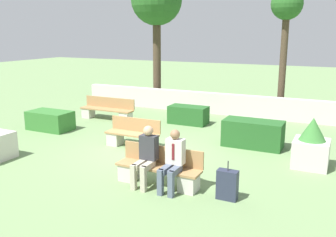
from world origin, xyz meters
The scene contains 14 objects.
ground_plane centered at (0.00, 0.00, 0.00)m, with size 60.00×60.00×0.00m, color #6B8956.
perimeter_wall centered at (0.00, 5.63, 0.43)m, with size 12.09×0.30×0.85m.
bench_front centered at (1.32, -1.86, 0.32)m, with size 1.92×0.49×0.82m.
bench_left_side centered at (-0.63, 0.25, 0.30)m, with size 1.62×0.49×0.82m.
bench_right_side centered at (-3.32, 2.84, 0.33)m, with size 2.18×0.49×0.82m.
person_seated_man centered at (1.72, -2.00, 0.71)m, with size 0.38×0.64×1.30m.
person_seated_woman centered at (1.08, -1.99, 0.72)m, with size 0.38×0.64×1.31m.
hedge_block_near_left centered at (-4.19, 0.72, 0.32)m, with size 1.49×0.85×0.64m.
hedge_block_near_right centered at (2.50, 1.81, 0.39)m, with size 1.70×0.79×0.78m.
hedge_block_mid_left centered at (-0.28, 3.57, 0.32)m, with size 1.39×0.70×0.65m.
planter_corner_right centered at (4.19, 0.77, 0.55)m, with size 0.84×0.84×1.25m.
suitcase centered at (2.89, -1.93, 0.31)m, with size 0.41×0.21×0.81m.
tree_leftmost centered at (-2.99, 6.33, 4.53)m, with size 2.23×2.23×5.76m.
tree_center_left centered at (2.49, 6.40, 3.97)m, with size 1.19×1.19×4.89m.
Camera 1 is at (4.86, -8.69, 3.27)m, focal length 40.00 mm.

